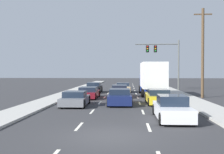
{
  "coord_description": "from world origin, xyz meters",
  "views": [
    {
      "loc": [
        0.67,
        -11.51,
        2.72
      ],
      "look_at": [
        -0.94,
        17.2,
        2.1
      ],
      "focal_mm": 44.35,
      "sensor_mm": 36.0,
      "label": 1
    }
  ],
  "objects_px": {
    "traffic_signal_mast": "(161,54)",
    "car_gray": "(75,99)",
    "car_red": "(120,91)",
    "utility_pole_mid": "(203,52)",
    "car_navy": "(120,97)",
    "car_tan": "(123,88)",
    "car_yellow": "(158,97)",
    "box_truck": "(152,77)",
    "car_white": "(172,109)",
    "car_maroon": "(88,93)",
    "car_black": "(94,88)"
  },
  "relations": [
    {
      "from": "car_white",
      "to": "car_yellow",
      "type": "bearing_deg",
      "value": 89.62
    },
    {
      "from": "car_black",
      "to": "utility_pole_mid",
      "type": "height_order",
      "value": "utility_pole_mid"
    },
    {
      "from": "car_black",
      "to": "utility_pole_mid",
      "type": "distance_m",
      "value": 14.09
    },
    {
      "from": "car_black",
      "to": "car_gray",
      "type": "distance_m",
      "value": 13.48
    },
    {
      "from": "box_truck",
      "to": "car_gray",
      "type": "bearing_deg",
      "value": -126.51
    },
    {
      "from": "car_red",
      "to": "traffic_signal_mast",
      "type": "height_order",
      "value": "traffic_signal_mast"
    },
    {
      "from": "car_maroon",
      "to": "box_truck",
      "type": "relative_size",
      "value": 0.58
    },
    {
      "from": "traffic_signal_mast",
      "to": "utility_pole_mid",
      "type": "xyz_separation_m",
      "value": [
        2.93,
        -10.61,
        -0.51
      ]
    },
    {
      "from": "car_gray",
      "to": "box_truck",
      "type": "bearing_deg",
      "value": 53.49
    },
    {
      "from": "car_red",
      "to": "box_truck",
      "type": "xyz_separation_m",
      "value": [
        3.56,
        1.68,
        1.5
      ]
    },
    {
      "from": "car_gray",
      "to": "car_navy",
      "type": "bearing_deg",
      "value": 15.36
    },
    {
      "from": "box_truck",
      "to": "utility_pole_mid",
      "type": "distance_m",
      "value": 5.91
    },
    {
      "from": "car_yellow",
      "to": "car_white",
      "type": "bearing_deg",
      "value": -90.38
    },
    {
      "from": "car_yellow",
      "to": "utility_pole_mid",
      "type": "xyz_separation_m",
      "value": [
        5.05,
        5.3,
        4.09
      ]
    },
    {
      "from": "car_navy",
      "to": "car_white",
      "type": "height_order",
      "value": "car_white"
    },
    {
      "from": "car_black",
      "to": "car_navy",
      "type": "height_order",
      "value": "car_navy"
    },
    {
      "from": "car_navy",
      "to": "utility_pole_mid",
      "type": "bearing_deg",
      "value": 36.62
    },
    {
      "from": "car_black",
      "to": "box_truck",
      "type": "distance_m",
      "value": 8.33
    },
    {
      "from": "car_navy",
      "to": "utility_pole_mid",
      "type": "distance_m",
      "value": 11.02
    },
    {
      "from": "car_tan",
      "to": "traffic_signal_mast",
      "type": "xyz_separation_m",
      "value": [
        5.25,
        3.66,
        4.62
      ]
    },
    {
      "from": "traffic_signal_mast",
      "to": "utility_pole_mid",
      "type": "distance_m",
      "value": 11.02
    },
    {
      "from": "car_yellow",
      "to": "utility_pole_mid",
      "type": "height_order",
      "value": "utility_pole_mid"
    },
    {
      "from": "car_gray",
      "to": "box_truck",
      "type": "height_order",
      "value": "box_truck"
    },
    {
      "from": "car_navy",
      "to": "traffic_signal_mast",
      "type": "bearing_deg",
      "value": 72.43
    },
    {
      "from": "traffic_signal_mast",
      "to": "car_gray",
      "type": "bearing_deg",
      "value": -116.35
    },
    {
      "from": "car_black",
      "to": "car_yellow",
      "type": "height_order",
      "value": "car_black"
    },
    {
      "from": "car_navy",
      "to": "traffic_signal_mast",
      "type": "distance_m",
      "value": 18.13
    },
    {
      "from": "car_white",
      "to": "car_gray",
      "type": "bearing_deg",
      "value": 138.76
    },
    {
      "from": "car_navy",
      "to": "car_yellow",
      "type": "height_order",
      "value": "car_navy"
    },
    {
      "from": "car_yellow",
      "to": "traffic_signal_mast",
      "type": "height_order",
      "value": "traffic_signal_mast"
    },
    {
      "from": "traffic_signal_mast",
      "to": "car_navy",
      "type": "bearing_deg",
      "value": -107.57
    },
    {
      "from": "car_gray",
      "to": "car_yellow",
      "type": "xyz_separation_m",
      "value": [
        6.63,
        1.76,
        0.04
      ]
    },
    {
      "from": "car_red",
      "to": "car_gray",
      "type": "bearing_deg",
      "value": -113.39
    },
    {
      "from": "car_tan",
      "to": "car_maroon",
      "type": "bearing_deg",
      "value": -112.91
    },
    {
      "from": "car_red",
      "to": "car_navy",
      "type": "height_order",
      "value": "car_navy"
    },
    {
      "from": "car_black",
      "to": "car_red",
      "type": "distance_m",
      "value": 6.87
    },
    {
      "from": "car_black",
      "to": "car_maroon",
      "type": "bearing_deg",
      "value": -87.24
    },
    {
      "from": "car_yellow",
      "to": "traffic_signal_mast",
      "type": "relative_size",
      "value": 0.65
    },
    {
      "from": "car_navy",
      "to": "car_white",
      "type": "bearing_deg",
      "value": -65.08
    },
    {
      "from": "car_tan",
      "to": "car_navy",
      "type": "xyz_separation_m",
      "value": [
        -0.04,
        -13.06,
        0.03
      ]
    },
    {
      "from": "car_maroon",
      "to": "box_truck",
      "type": "xyz_separation_m",
      "value": [
        6.65,
        3.08,
        1.55
      ]
    },
    {
      "from": "box_truck",
      "to": "utility_pole_mid",
      "type": "relative_size",
      "value": 0.89
    },
    {
      "from": "car_gray",
      "to": "car_white",
      "type": "distance_m",
      "value": 8.75
    },
    {
      "from": "car_navy",
      "to": "traffic_signal_mast",
      "type": "relative_size",
      "value": 0.61
    },
    {
      "from": "car_maroon",
      "to": "car_navy",
      "type": "height_order",
      "value": "car_navy"
    },
    {
      "from": "car_red",
      "to": "utility_pole_mid",
      "type": "relative_size",
      "value": 0.52
    },
    {
      "from": "car_tan",
      "to": "car_white",
      "type": "bearing_deg",
      "value": -81.14
    },
    {
      "from": "car_gray",
      "to": "utility_pole_mid",
      "type": "xyz_separation_m",
      "value": [
        11.68,
        7.06,
        4.13
      ]
    },
    {
      "from": "utility_pole_mid",
      "to": "car_maroon",
      "type": "bearing_deg",
      "value": -175.39
    },
    {
      "from": "car_red",
      "to": "car_white",
      "type": "distance_m",
      "value": 13.71
    }
  ]
}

